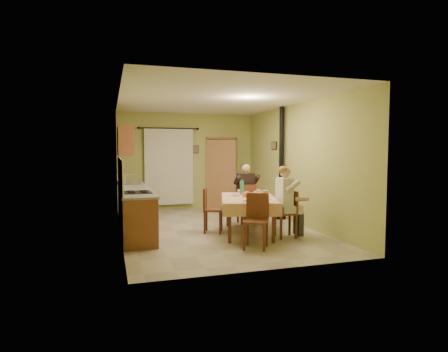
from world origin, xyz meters
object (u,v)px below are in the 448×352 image
object	(u,v)px
dining_table	(248,216)
chair_right	(286,223)
chair_far	(246,211)
chair_left	(213,219)
man_right	(286,193)
stove_flue	(281,178)
man_far	(246,186)
chair_near	(256,232)

from	to	relation	value
dining_table	chair_right	xyz separation A→B (m)	(0.61, -0.50, -0.09)
chair_far	chair_left	size ratio (longest dim) A/B	0.99
dining_table	man_right	size ratio (longest dim) A/B	1.47
chair_far	chair_right	xyz separation A→B (m)	(0.26, -1.56, -0.00)
chair_left	man_right	distance (m)	1.64
chair_far	stove_flue	world-z (taller)	stove_flue
dining_table	man_far	size ratio (longest dim) A/B	1.47
chair_left	stove_flue	world-z (taller)	stove_flue
chair_left	stove_flue	bearing A→B (deg)	137.33
chair_left	man_right	xyz separation A→B (m)	(1.27, -0.85, 0.59)
chair_near	stove_flue	size ratio (longest dim) A/B	0.34
chair_near	man_far	world-z (taller)	man_far
chair_left	stove_flue	xyz separation A→B (m)	(2.05, 0.98, 0.74)
chair_near	man_far	size ratio (longest dim) A/B	0.69
man_right	stove_flue	world-z (taller)	stove_flue
chair_far	man_far	xyz separation A→B (m)	(0.00, 0.01, 0.59)
chair_left	stove_flue	size ratio (longest dim) A/B	0.33
chair_near	man_right	world-z (taller)	man_right
dining_table	chair_left	size ratio (longest dim) A/B	2.18
dining_table	chair_far	bearing A→B (deg)	87.96
dining_table	chair_near	bearing A→B (deg)	-87.84
man_right	stove_flue	distance (m)	2.00
stove_flue	dining_table	bearing A→B (deg)	-135.99
man_far	man_right	world-z (taller)	same
chair_near	man_far	xyz separation A→B (m)	(0.63, 2.18, 0.59)
man_far	chair_near	bearing A→B (deg)	-104.05
man_far	stove_flue	world-z (taller)	stove_flue
chair_right	stove_flue	size ratio (longest dim) A/B	0.33
man_far	dining_table	bearing A→B (deg)	-106.06
man_right	stove_flue	bearing A→B (deg)	-19.95
man_right	stove_flue	size ratio (longest dim) A/B	0.50
chair_far	dining_table	bearing A→B (deg)	-106.23
dining_table	stove_flue	xyz separation A→B (m)	(1.38, 1.33, 0.64)
man_right	dining_table	bearing A→B (deg)	53.22
chair_right	man_far	bearing A→B (deg)	12.43
dining_table	man_right	distance (m)	0.93
dining_table	chair_left	xyz separation A→B (m)	(-0.67, 0.35, -0.09)
chair_far	chair_right	distance (m)	1.58
dining_table	man_right	world-z (taller)	man_right
chair_far	chair_right	world-z (taller)	same
man_far	chair_far	bearing A→B (deg)	-90.00
stove_flue	man_right	bearing A→B (deg)	-113.12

